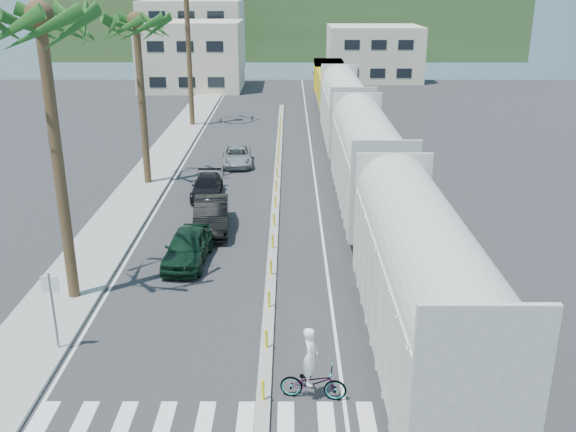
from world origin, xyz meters
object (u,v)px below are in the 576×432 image
at_px(car_second, 211,215).
at_px(cyclist, 313,376).
at_px(car_lead, 188,247).
at_px(street_sign, 52,301).

height_order(car_second, cyclist, cyclist).
xyz_separation_m(car_lead, cyclist, (5.40, -10.30, 0.00)).
bearing_deg(street_sign, cyclist, -16.82).
bearing_deg(cyclist, car_lead, 35.57).
bearing_deg(cyclist, street_sign, 81.07).
distance_m(street_sign, cyclist, 9.29).
bearing_deg(car_lead, cyclist, -59.00).
height_order(car_lead, car_second, car_second).
height_order(street_sign, car_lead, street_sign).
bearing_deg(car_second, car_lead, -102.98).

